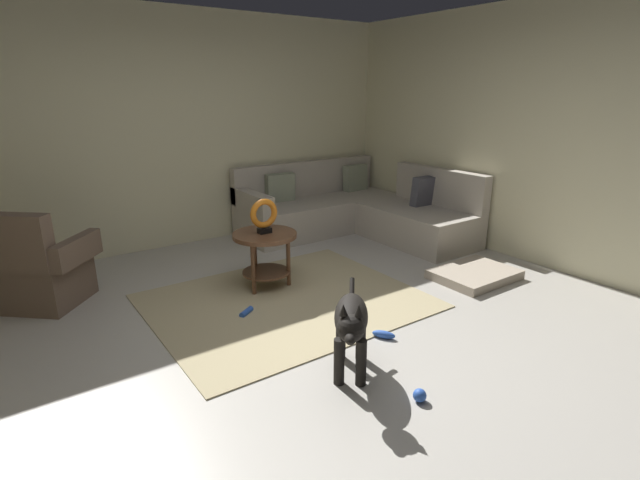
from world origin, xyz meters
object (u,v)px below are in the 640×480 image
Objects in this scene: armchair at (39,271)px; dog_toy_ball at (420,395)px; torus_sculpture at (264,215)px; side_table at (265,245)px; dog at (351,323)px; sectional_couch at (354,212)px; dog_bed_mat at (474,274)px; dog_toy_bone at (384,334)px; dog_toy_rope at (246,312)px.

dog_toy_ball is (1.70, -2.86, -0.28)m from armchair.
side_table is at bearing 0.00° from torus_sculpture.
side_table is at bearing -59.93° from dog.
sectional_couch is 2.08m from torus_sculpture.
dog_bed_mat is 2.20m from dog_toy_ball.
dog_toy_bone is at bearing 63.70° from dog_toy_ball.
dog is (1.53, -2.39, 0.05)m from armchair.
armchair is 1.99m from torus_sculpture.
dog_toy_rope is (-0.33, 1.67, -0.02)m from dog_toy_ball.
dog is at bearing -15.61° from armchair.
torus_sculpture is at bearing -59.93° from dog.
dog_toy_ball is (-1.91, -1.08, -0.00)m from dog_bed_mat.
armchair is 1.66× the size of side_table.
sectional_couch is 3.29m from dog.
sectional_couch is 2.26× the size of armchair.
dog is 1.26m from dog_toy_rope.
dog_toy_ball is 0.79m from dog_toy_bone.
side_table is (1.80, -0.76, 0.09)m from armchair.
armchair is 1.45× the size of dog.
dog_toy_bone is (-1.58, -2.31, -0.26)m from sectional_couch.
armchair reaches higher than dog_toy_ball.
dog_toy_bone is at bearing -124.30° from sectional_couch.
sectional_couch reaches higher than dog_toy_ball.
side_table is 0.87× the size of dog.
dog_toy_bone is (0.68, -0.96, 0.00)m from dog_toy_rope.
side_table is at bearing -153.38° from sectional_couch.
dog is 8.28× the size of dog_toy_ball.
torus_sculpture reaches higher than dog_toy_ball.
armchair is 2.99m from dog_toy_bone.
dog_toy_bone is at bearing -80.05° from side_table.
armchair is at bearing 153.75° from dog_bed_mat.
dog_toy_rope is (-2.24, 0.59, -0.02)m from dog_bed_mat.
torus_sculpture is 1.57m from dog_toy_bone.
torus_sculpture reaches higher than dog_toy_rope.
side_table is at bearing 45.14° from dog_toy_rope.
dog_toy_rope is at bearing -42.66° from dog.
armchair reaches higher than dog_toy_bone.
side_table is 3.97× the size of dog_toy_rope.
sectional_couch is 3.59m from dog_toy_ball.
torus_sculpture is 0.41× the size of dog_bed_mat.
sectional_couch is at bearing 26.62° from side_table.
armchair reaches higher than side_table.
armchair is 3.34m from dog_toy_ball.
side_table is 1.47m from dog_toy_bone.
torus_sculpture is 1.81× the size of dog_toy_bone.
dog_toy_rope is (-2.26, -1.35, -0.27)m from sectional_couch.
dog_toy_bone is (0.25, -1.40, -0.39)m from side_table.
sectional_couch is 3.63m from armchair.
dog_bed_mat is at bearing -29.44° from torus_sculpture.
dog_toy_ball is at bearing -122.54° from sectional_couch.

